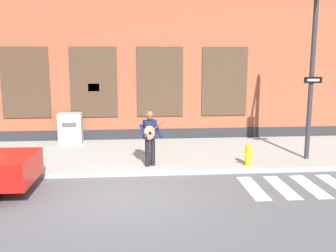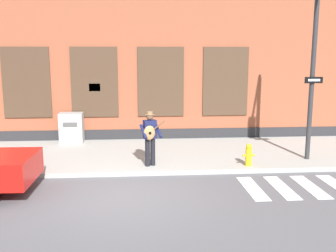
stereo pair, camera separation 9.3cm
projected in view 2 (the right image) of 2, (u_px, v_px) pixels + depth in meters
The scene contains 7 objects.
ground_plane at pixel (124, 198), 9.84m from camera, with size 160.00×160.00×0.00m, color #56565B.
sidewalk at pixel (128, 155), 13.79m from camera, with size 28.00×4.53×0.15m.
building_backdrop at pixel (128, 31), 17.16m from camera, with size 28.00×4.06×9.09m.
busker at pixel (150, 135), 11.98m from camera, with size 0.78×0.66×1.70m.
traffic_light at pixel (331, 42), 11.38m from camera, with size 0.60×2.66×5.50m.
utility_box at pixel (71, 128), 15.28m from camera, with size 0.90×0.61×1.17m.
fire_hydrant at pixel (249, 155), 12.12m from camera, with size 0.38×0.20×0.70m.
Camera 2 is at (0.39, -9.41, 3.56)m, focal length 42.00 mm.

